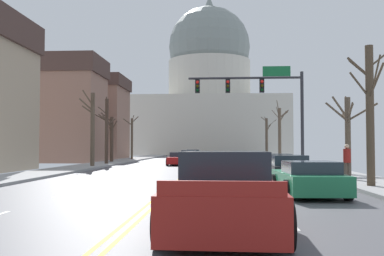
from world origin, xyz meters
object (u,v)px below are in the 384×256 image
Objects in this scene: sedan_oncoming_00 at (180,159)px; sedan_oncoming_02 at (193,154)px; sedan_oncoming_01 at (189,155)px; signal_gantry at (261,95)px; pickup_truck_near_03 at (225,194)px; sedan_near_00 at (276,164)px; sedan_near_01 at (287,169)px; pedestrian_00 at (347,160)px; sedan_near_02 at (309,179)px.

sedan_oncoming_02 is at bearing 90.45° from sedan_oncoming_00.
signal_gantry is at bearing -73.06° from sedan_oncoming_01.
pickup_truck_near_03 is at bearing -85.00° from sedan_oncoming_01.
signal_gantry is 22.86m from sedan_oncoming_01.
sedan_near_00 is 0.98× the size of sedan_oncoming_00.
signal_gantry is at bearing 97.78° from sedan_near_00.
pedestrian_00 reaches higher than sedan_near_01.
sedan_oncoming_00 is 13.25m from sedan_oncoming_01.
sedan_oncoming_01 is at bearing 105.61° from sedan_near_00.
sedan_oncoming_00 is 2.82× the size of pedestrian_00.
pickup_truck_near_03 is at bearing -97.32° from signal_gantry.
sedan_near_01 is at bearing -80.35° from sedan_oncoming_02.
signal_gantry reaches higher than sedan_oncoming_01.
sedan_near_00 is 1.01× the size of sedan_near_01.
sedan_near_02 is at bearing -89.45° from signal_gantry.
sedan_near_00 is 0.84× the size of pickup_truck_near_03.
sedan_oncoming_02 is (-6.56, 30.85, -4.67)m from signal_gantry.
sedan_near_01 is (0.29, -9.42, -4.62)m from signal_gantry.
pedestrian_00 is (2.97, 5.96, 0.48)m from sedan_near_02.
pedestrian_00 is (9.63, -30.74, 0.49)m from sedan_oncoming_01.
sedan_oncoming_02 is at bearing 99.65° from sedan_near_01.
sedan_oncoming_00 is at bearing 120.00° from sedan_near_00.
signal_gantry is at bearing 82.68° from pickup_truck_near_03.
sedan_oncoming_02 is at bearing 102.00° from signal_gantry.
signal_gantry reaches higher than sedan_near_00.
sedan_near_01 is 1.02× the size of sedan_oncoming_01.
signal_gantry is at bearing 90.55° from sedan_near_02.
pedestrian_00 is (2.83, 0.09, 0.44)m from sedan_near_01.
pickup_truck_near_03 is at bearing -83.05° from sedan_oncoming_00.
sedan_near_01 is at bearing -69.23° from sedan_oncoming_00.
pickup_truck_near_03 reaches higher than sedan_oncoming_02.
pedestrian_00 is at bearing -72.60° from sedan_oncoming_01.
sedan_near_00 is at bearing 79.51° from pickup_truck_near_03.
signal_gantry reaches higher than sedan_near_01.
signal_gantry reaches higher than sedan_oncoming_02.
sedan_near_01 is 1.05× the size of sedan_near_02.
pickup_truck_near_03 is 52.50m from sedan_oncoming_02.
signal_gantry is 1.76× the size of sedan_near_00.
sedan_near_02 reaches higher than sedan_oncoming_02.
pickup_truck_near_03 reaches higher than sedan_near_00.
sedan_oncoming_02 is (-6.71, 46.14, -0.00)m from sedan_near_02.
sedan_oncoming_02 is (-7.08, 34.64, -0.03)m from sedan_near_00.
sedan_near_02 is 24.34m from sedan_oncoming_00.
sedan_near_00 reaches higher than sedan_oncoming_01.
sedan_near_00 is 1.03× the size of sedan_oncoming_01.
sedan_oncoming_01 is (-0.14, 13.25, 0.02)m from sedan_oncoming_00.
sedan_near_01 is at bearing 88.64° from sedan_near_02.
signal_gantry reaches higher than sedan_near_02.
pedestrian_00 is (2.60, -5.54, 0.46)m from sedan_near_00.
sedan_near_01 is 0.97× the size of sedan_oncoming_00.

